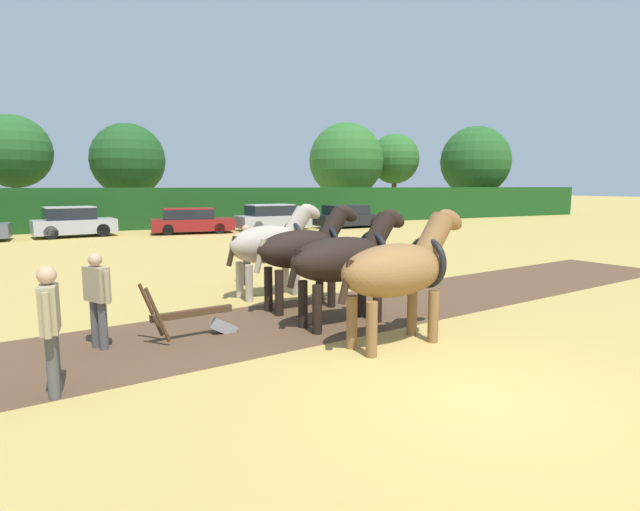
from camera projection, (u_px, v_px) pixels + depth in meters
ground_plane at (473, 392)px, 6.43m from camera, size 240.00×240.00×0.00m
plowed_furrow_strip at (30, 366)px, 7.37m from camera, size 34.39×7.68×0.01m
hedgerow at (156, 208)px, 30.97m from camera, size 74.27×1.24×2.54m
tree_center_left at (13, 152)px, 31.10m from camera, size 4.53×4.53×7.04m
tree_center at (128, 160)px, 35.26m from camera, size 5.13×5.13×7.03m
tree_center_right at (346, 160)px, 43.33m from camera, size 6.46×6.46×8.08m
tree_right at (395, 159)px, 46.32m from camera, size 4.60×4.60×7.45m
tree_far_right at (475, 161)px, 47.15m from camera, size 6.53×6.53×8.24m
draft_horse_lead_left at (400, 269)px, 8.24m from camera, size 2.76×1.19×2.32m
draft_horse_lead_right at (346, 259)px, 9.47m from camera, size 2.81×1.17×2.26m
draft_horse_trail_left at (305, 249)px, 10.69m from camera, size 2.67×1.12×2.30m
draft_horse_trail_right at (272, 244)px, 11.91m from camera, size 2.61×1.19×2.28m
plow at (200, 319)px, 8.76m from camera, size 1.69×0.55×1.13m
farmer_at_plow at (97, 294)px, 8.06m from camera, size 0.41×0.56×1.58m
farmer_beside_team at (247, 251)px, 13.20m from camera, size 0.22×0.66×1.63m
farmer_onlooker_left at (50, 322)px, 6.21m from camera, size 0.23×0.67×1.66m
parked_car_center_left at (73, 222)px, 26.00m from camera, size 4.17×2.39×1.59m
parked_car_center at (191, 221)px, 27.96m from camera, size 4.62×2.20×1.42m
parked_car_center_right at (272, 218)px, 30.14m from camera, size 4.59×2.19×1.55m
parked_car_right at (348, 217)px, 31.85m from camera, size 4.46×2.04×1.45m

